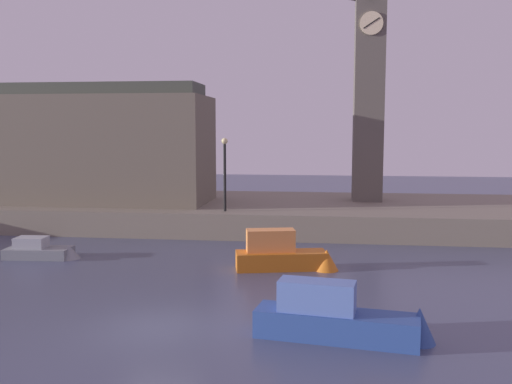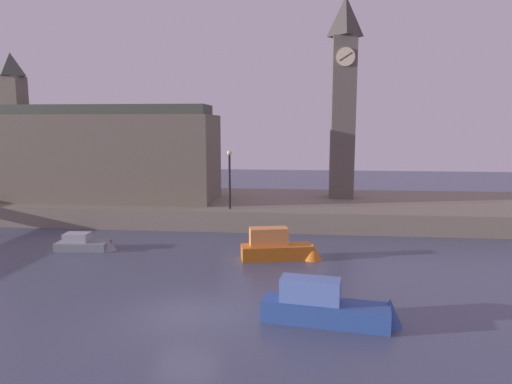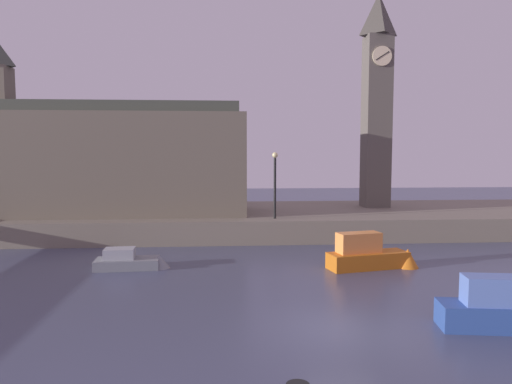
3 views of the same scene
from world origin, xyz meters
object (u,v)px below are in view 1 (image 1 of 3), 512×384
(parliament_hall, at_px, (71,144))
(boat_cruiser_grey, at_px, (47,251))
(clock_tower, at_px, (369,73))
(boat_tour_blue, at_px, (347,319))
(streetlamp, at_px, (225,166))
(boat_patrol_orange, at_px, (287,255))

(parliament_hall, relative_size, boat_cruiser_grey, 4.61)
(clock_tower, distance_m, boat_tour_blue, 23.67)
(parliament_hall, distance_m, streetlamp, 11.49)
(clock_tower, distance_m, parliament_hall, 20.17)
(clock_tower, height_order, parliament_hall, clock_tower)
(boat_cruiser_grey, bearing_deg, boat_patrol_orange, -3.73)
(boat_tour_blue, bearing_deg, clock_tower, 84.49)
(boat_patrol_orange, xyz_separation_m, boat_cruiser_grey, (-11.79, 0.77, -0.29))
(clock_tower, bearing_deg, boat_tour_blue, -95.51)
(parliament_hall, xyz_separation_m, boat_cruiser_grey, (3.22, -9.97, -4.93))
(streetlamp, bearing_deg, clock_tower, 35.20)
(parliament_hall, distance_m, boat_patrol_orange, 19.03)
(boat_tour_blue, bearing_deg, streetlamp, 112.46)
(streetlamp, xyz_separation_m, boat_cruiser_grey, (-7.69, -6.54, -3.78))
(clock_tower, height_order, boat_tour_blue, clock_tower)
(parliament_hall, bearing_deg, streetlamp, -17.44)
(parliament_hall, xyz_separation_m, boat_tour_blue, (17.37, -19.07, -4.65))
(streetlamp, bearing_deg, boat_patrol_orange, -60.68)
(streetlamp, distance_m, boat_cruiser_grey, 10.78)
(parliament_hall, height_order, streetlamp, parliament_hall)
(parliament_hall, relative_size, boat_patrol_orange, 3.65)
(parliament_hall, distance_m, boat_tour_blue, 26.21)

